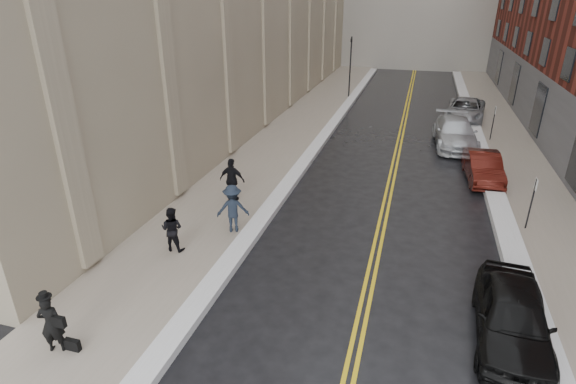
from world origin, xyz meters
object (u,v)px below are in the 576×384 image
Objects in this scene: car_black at (513,316)px; pedestrian_main at (51,324)px; car_maroon at (483,167)px; car_silver_near at (455,133)px; pedestrian_a at (172,229)px; pedestrian_b at (233,208)px; pedestrian_c at (232,180)px; car_silver_far at (465,110)px.

car_black is 11.82m from pedestrian_main.
car_maroon is (0.40, 11.78, -0.07)m from car_black.
pedestrian_a reaches higher than car_silver_near.
car_silver_near is 3.46× the size of pedestrian_main.
pedestrian_b is at bearing -131.46° from pedestrian_a.
car_silver_near is 3.46× the size of pedestrian_a.
car_silver_near is at bearing 97.49° from car_maroon.
pedestrian_c is at bearing -115.99° from pedestrian_main.
pedestrian_main is 5.25m from pedestrian_a.
pedestrian_c is (-10.66, -17.89, 0.35)m from car_silver_far.
pedestrian_c is at bearing -98.35° from pedestrian_a.
pedestrian_a is at bearing -126.68° from car_silver_near.
pedestrian_b is at bearing -125.79° from car_silver_near.
pedestrian_b is at bearing 113.97° from pedestrian_c.
car_silver_far is 22.56m from pedestrian_b.
pedestrian_main is at bearing 85.92° from pedestrian_c.
car_maroon is 0.74× the size of car_silver_near.
car_silver_far is (0.99, 6.53, -0.05)m from car_silver_near.
pedestrian_c reaches higher than car_maroon.
car_maroon is 2.57× the size of pedestrian_a.
car_black is 1.07× the size of car_maroon.
pedestrian_main reaches higher than car_maroon.
car_silver_far is at bearing 77.31° from car_silver_near.
pedestrian_main is (-11.58, -15.62, 0.28)m from car_maroon.
pedestrian_b is at bearing -142.60° from car_maroon.
car_black is at bearing 151.53° from pedestrian_c.
car_maroon is 15.26m from pedestrian_a.
pedestrian_b is (1.91, 7.12, 0.12)m from pedestrian_main.
car_maroon is at bearing -139.96° from pedestrian_a.
pedestrian_a reaches higher than car_silver_far.
car_silver_far reaches higher than car_black.
pedestrian_b reaches higher than pedestrian_a.
pedestrian_c is at bearing -154.85° from car_maroon.
pedestrian_a reaches higher than car_maroon.
pedestrian_c reaches higher than pedestrian_main.
pedestrian_a is 2.41m from pedestrian_b.
car_silver_near is 6.61m from car_silver_far.
pedestrian_b is (-9.58, -20.42, 0.32)m from car_silver_far.
pedestrian_c reaches higher than car_silver_near.
car_silver_far is at bearing -133.73° from pedestrian_main.
car_maroon is at bearing -82.67° from car_silver_near.
pedestrian_c reaches higher than car_silver_far.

